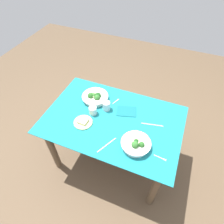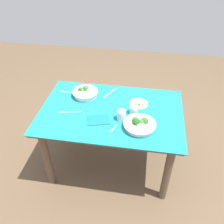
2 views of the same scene
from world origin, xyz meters
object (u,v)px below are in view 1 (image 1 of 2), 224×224
water_glass_side (106,106)px  fork_by_near_bowl (161,158)px  fork_by_far_bowl (116,101)px  water_glass_center (93,110)px  napkin_folded_upper (126,111)px  broccoli_bowl_near (95,97)px  bread_side_plate (83,122)px  table_knife_left (152,125)px  table_knife_right (107,145)px  broccoli_bowl_far (136,144)px

water_glass_side → fork_by_near_bowl: 0.72m
fork_by_far_bowl → fork_by_near_bowl: 0.76m
water_glass_center → napkin_folded_upper: (-0.30, -0.14, -0.04)m
fork_by_far_bowl → napkin_folded_upper: (-0.15, 0.09, 0.00)m
broccoli_bowl_near → bread_side_plate: size_ratio=1.54×
water_glass_center → fork_by_near_bowl: size_ratio=0.74×
table_knife_left → bread_side_plate: bearing=-171.9°
table_knife_left → water_glass_side: bearing=165.2°
water_glass_side → fork_by_far_bowl: bearing=-109.6°
water_glass_center → water_glass_side: 0.14m
table_knife_right → broccoli_bowl_near: bearing=-119.1°
water_glass_side → broccoli_bowl_near: bearing=-26.6°
fork_by_near_bowl → table_knife_right: same height
water_glass_side → fork_by_far_bowl: (-0.05, -0.14, -0.04)m
table_knife_left → table_knife_right: same height
table_knife_right → table_knife_left: bearing=165.5°
water_glass_side → fork_by_far_bowl: water_glass_side is taller
broccoli_bowl_near → bread_side_plate: 0.33m
fork_by_near_bowl → table_knife_right: (0.46, 0.05, -0.00)m
bread_side_plate → fork_by_near_bowl: 0.77m
broccoli_bowl_near → fork_by_near_bowl: broccoli_bowl_near is taller
fork_by_near_bowl → napkin_folded_upper: 0.58m
table_knife_left → table_knife_right: size_ratio=0.97×
fork_by_far_bowl → napkin_folded_upper: size_ratio=0.50×
fork_by_far_bowl → fork_by_near_bowl: bearing=-109.0°
water_glass_center → table_knife_right: 0.40m
table_knife_left → water_glass_center: bearing=175.5°
bread_side_plate → broccoli_bowl_far: bearing=173.2°
broccoli_bowl_far → water_glass_center: broccoli_bowl_far is taller
water_glass_center → fork_by_near_bowl: (-0.73, 0.24, -0.04)m
bread_side_plate → napkin_folded_upper: bread_side_plate is taller
broccoli_bowl_near → fork_by_near_bowl: (-0.80, 0.43, -0.03)m
fork_by_near_bowl → broccoli_bowl_near: bearing=158.6°
bread_side_plate → table_knife_right: 0.34m
broccoli_bowl_near → napkin_folded_upper: bearing=173.8°
bread_side_plate → water_glass_side: (-0.14, -0.25, 0.04)m
water_glass_side → fork_by_near_bowl: water_glass_side is taller
broccoli_bowl_far → water_glass_center: 0.55m
table_knife_left → napkin_folded_upper: size_ratio=1.06×
water_glass_center → table_knife_right: bearing=132.6°
fork_by_far_bowl → table_knife_left: 0.46m
table_knife_right → water_glass_center: bearing=-111.7°
broccoli_bowl_near → water_glass_side: (-0.17, 0.08, 0.01)m
water_glass_side → fork_by_near_bowl: (-0.63, 0.34, -0.04)m
broccoli_bowl_near → table_knife_right: 0.59m
table_knife_right → bread_side_plate: bearing=-89.8°
table_knife_right → fork_by_near_bowl: bearing=122.2°
fork_by_far_bowl → table_knife_left: bearing=-90.3°
bread_side_plate → napkin_folded_upper: 0.45m
broccoli_bowl_near → fork_by_far_bowl: 0.23m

